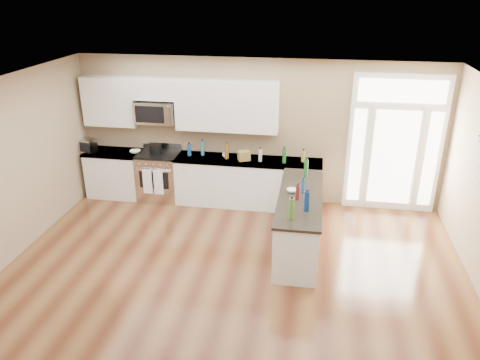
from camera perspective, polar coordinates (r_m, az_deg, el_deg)
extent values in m
plane|color=#4C2615|center=(6.22, -3.09, -17.86)|extent=(8.00, 8.00, 0.00)
plane|color=#988160|center=(9.05, 2.18, 5.88)|extent=(7.00, 0.00, 7.00)
plane|color=white|center=(4.87, -3.79, 7.88)|extent=(8.00, 8.00, 0.00)
cube|color=white|center=(9.85, -14.93, 0.69)|extent=(1.06, 0.62, 0.90)
cube|color=black|center=(10.01, -14.70, -1.42)|extent=(1.02, 0.52, 0.10)
cube|color=black|center=(9.69, -15.21, 3.26)|extent=(1.10, 0.66, 0.04)
cube|color=white|center=(9.11, 0.87, -0.36)|extent=(2.81, 0.62, 0.90)
cube|color=black|center=(9.27, 0.86, -2.62)|extent=(2.77, 0.52, 0.10)
cube|color=black|center=(8.93, 0.89, 2.41)|extent=(2.85, 0.66, 0.04)
cube|color=white|center=(7.72, 7.20, -5.11)|extent=(0.65, 2.28, 0.90)
cube|color=black|center=(7.91, 7.06, -7.67)|extent=(0.61, 2.18, 0.10)
cube|color=black|center=(7.51, 7.38, -1.95)|extent=(0.69, 2.32, 0.04)
cube|color=white|center=(9.54, -15.55, 9.24)|extent=(1.04, 0.33, 0.95)
cube|color=white|center=(8.83, -1.62, 9.01)|extent=(1.94, 0.33, 0.95)
cube|color=white|center=(9.13, -10.32, 10.89)|extent=(0.82, 0.33, 0.40)
cube|color=silver|center=(9.20, -10.20, 8.17)|extent=(0.78, 0.40, 0.42)
cube|color=black|center=(9.04, -10.99, 7.83)|extent=(0.56, 0.01, 0.32)
cube|color=white|center=(9.09, 18.33, 4.13)|extent=(1.70, 0.08, 2.60)
cube|color=white|center=(9.12, 18.18, 2.54)|extent=(0.78, 0.02, 1.80)
cube|color=white|center=(9.04, 14.05, 2.84)|extent=(0.22, 0.02, 1.80)
cube|color=white|center=(9.25, 22.21, 2.24)|extent=(0.22, 0.02, 1.80)
cube|color=white|center=(8.79, 19.19, 10.19)|extent=(1.50, 0.02, 0.40)
cube|color=brown|center=(7.55, 27.14, 2.15)|extent=(0.01, 0.46, 0.46)
cube|color=silver|center=(9.51, -9.77, 0.41)|extent=(0.80, 0.66, 0.92)
cube|color=black|center=(9.34, -9.96, 3.10)|extent=(0.80, 0.60, 0.03)
cube|color=silver|center=(9.58, -9.42, 4.13)|extent=(0.80, 0.04, 0.14)
cube|color=black|center=(9.20, -10.45, -0.04)|extent=(0.58, 0.01, 0.34)
cylinder|color=silver|center=(9.10, -10.60, 1.18)|extent=(0.70, 0.02, 0.02)
cube|color=white|center=(9.22, -11.22, -0.19)|extent=(0.18, 0.02, 0.50)
cube|color=white|center=(9.14, -9.92, -0.28)|extent=(0.18, 0.02, 0.50)
cylinder|color=black|center=(9.36, -10.26, 3.83)|extent=(0.29, 0.29, 0.19)
cube|color=silver|center=(9.78, -18.07, 4.04)|extent=(0.35, 0.30, 0.26)
cube|color=olive|center=(8.86, 0.49, 3.00)|extent=(0.27, 0.23, 0.18)
imported|color=white|center=(9.49, -12.66, 3.39)|extent=(0.24, 0.24, 0.05)
imported|color=white|center=(7.57, 6.35, -1.28)|extent=(0.19, 0.19, 0.05)
imported|color=white|center=(9.02, -1.81, 3.04)|extent=(0.13, 0.13, 0.09)
cylinder|color=#19591E|center=(8.14, 8.04, 1.40)|extent=(0.07, 0.07, 0.32)
cylinder|color=navy|center=(7.56, 7.68, -0.73)|extent=(0.06, 0.06, 0.22)
cylinder|color=brown|center=(8.92, -1.63, 3.55)|extent=(0.08, 0.08, 0.30)
cylinder|color=olive|center=(8.85, 7.73, 2.90)|extent=(0.08, 0.08, 0.22)
cylinder|color=#26727F|center=(9.13, -4.59, 3.91)|extent=(0.07, 0.07, 0.29)
cylinder|color=#591919|center=(7.28, 7.04, -1.53)|extent=(0.06, 0.06, 0.25)
cylinder|color=#B2B2B7|center=(8.80, 2.49, 3.04)|extent=(0.07, 0.07, 0.24)
cylinder|color=navy|center=(6.94, 8.15, -2.56)|extent=(0.08, 0.08, 0.31)
cylinder|color=#3F7226|center=(6.68, 6.29, -3.51)|extent=(0.08, 0.08, 0.32)
cylinder|color=#19591E|center=(8.75, 5.41, 3.00)|extent=(0.07, 0.07, 0.29)
cylinder|color=navy|center=(9.14, -6.21, 3.66)|extent=(0.07, 0.07, 0.23)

